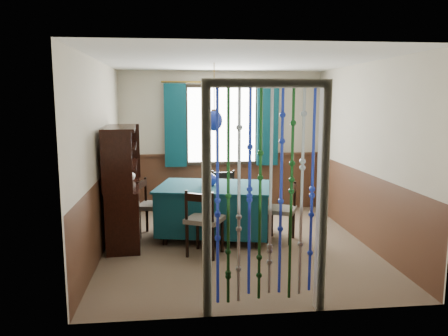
{
  "coord_description": "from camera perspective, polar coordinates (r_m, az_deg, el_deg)",
  "views": [
    {
      "loc": [
        -0.8,
        -5.78,
        2.0
      ],
      "look_at": [
        -0.13,
        0.33,
        1.03
      ],
      "focal_mm": 35.0,
      "sensor_mm": 36.0,
      "label": 1
    }
  ],
  "objects": [
    {
      "name": "sideboard",
      "position": [
        6.3,
        -13.04,
        -4.37
      ],
      "size": [
        0.52,
        1.28,
        1.64
      ],
      "rotation": [
        0.0,
        0.0,
        0.07
      ],
      "color": "black",
      "rests_on": "floor"
    },
    {
      "name": "dining_table",
      "position": [
        6.36,
        -1.24,
        -5.2
      ],
      "size": [
        1.81,
        1.43,
        0.77
      ],
      "rotation": [
        0.0,
        0.0,
        -0.22
      ],
      "color": "#0D3944",
      "rests_on": "floor"
    },
    {
      "name": "chair_left",
      "position": [
        6.54,
        -9.45,
        -4.89
      ],
      "size": [
        0.49,
        0.5,
        0.84
      ],
      "rotation": [
        0.0,
        0.0,
        -1.82
      ],
      "color": "black",
      "rests_on": "floor"
    },
    {
      "name": "chair_far",
      "position": [
        7.08,
        -0.05,
        -3.68
      ],
      "size": [
        0.44,
        0.42,
        0.85
      ],
      "rotation": [
        0.0,
        0.0,
        3.1
      ],
      "color": "black",
      "rests_on": "floor"
    },
    {
      "name": "bowl_shelf",
      "position": [
        5.89,
        -13.0,
        0.36
      ],
      "size": [
        0.22,
        0.22,
        0.05
      ],
      "primitive_type": "imported",
      "rotation": [
        0.0,
        0.0,
        -0.07
      ],
      "color": "beige",
      "rests_on": "sideboard"
    },
    {
      "name": "wall_left",
      "position": [
        5.92,
        -15.89,
        1.32
      ],
      "size": [
        0.0,
        4.0,
        4.0
      ],
      "primitive_type": "plane",
      "rotation": [
        1.57,
        0.0,
        1.57
      ],
      "color": "#BEB49C",
      "rests_on": "ground"
    },
    {
      "name": "wainscot_back",
      "position": [
        7.95,
        -0.32,
        -1.93
      ],
      "size": [
        3.6,
        0.0,
        3.6
      ],
      "primitive_type": "plane",
      "rotation": [
        1.57,
        0.0,
        0.0
      ],
      "color": "#4B2C1C",
      "rests_on": "ground"
    },
    {
      "name": "wainscot_left",
      "position": [
        6.06,
        -15.45,
        -5.73
      ],
      "size": [
        0.0,
        4.0,
        4.0
      ],
      "primitive_type": "plane",
      "rotation": [
        1.57,
        0.0,
        1.57
      ],
      "color": "#4B2C1C",
      "rests_on": "ground"
    },
    {
      "name": "wall_right",
      "position": [
        6.39,
        17.88,
        1.77
      ],
      "size": [
        0.0,
        4.0,
        4.0
      ],
      "primitive_type": "plane",
      "rotation": [
        1.57,
        0.0,
        -1.57
      ],
      "color": "#BEB49C",
      "rests_on": "ground"
    },
    {
      "name": "chair_right",
      "position": [
        6.26,
        7.7,
        -5.49
      ],
      "size": [
        0.53,
        0.54,
        0.84
      ],
      "rotation": [
        0.0,
        0.0,
        1.16
      ],
      "color": "black",
      "rests_on": "floor"
    },
    {
      "name": "doorway",
      "position": [
        4.04,
        5.4,
        -4.69
      ],
      "size": [
        1.16,
        0.12,
        2.18
      ],
      "primitive_type": null,
      "color": "silver",
      "rests_on": "ground"
    },
    {
      "name": "floor",
      "position": [
        6.17,
        1.6,
        -9.97
      ],
      "size": [
        4.0,
        4.0,
        0.0
      ],
      "primitive_type": "plane",
      "color": "brown",
      "rests_on": "ground"
    },
    {
      "name": "pendant_lamp",
      "position": [
        6.17,
        -1.28,
        6.25
      ],
      "size": [
        0.23,
        0.23,
        0.94
      ],
      "color": "olive",
      "rests_on": "ceiling"
    },
    {
      "name": "window",
      "position": [
        7.79,
        -0.3,
        5.63
      ],
      "size": [
        1.32,
        0.12,
        1.42
      ],
      "primitive_type": "cube",
      "color": "black",
      "rests_on": "wall_back"
    },
    {
      "name": "wall_back",
      "position": [
        7.86,
        -0.34,
        3.47
      ],
      "size": [
        3.6,
        0.0,
        3.6
      ],
      "primitive_type": "plane",
      "rotation": [
        1.57,
        0.0,
        0.0
      ],
      "color": "#BEB49C",
      "rests_on": "ground"
    },
    {
      "name": "chair_near",
      "position": [
        5.64,
        -2.64,
        -6.86
      ],
      "size": [
        0.57,
        0.56,
        0.87
      ],
      "rotation": [
        0.0,
        0.0,
        -0.47
      ],
      "color": "black",
      "rests_on": "floor"
    },
    {
      "name": "ceiling",
      "position": [
        5.86,
        1.71,
        13.84
      ],
      "size": [
        4.0,
        4.0,
        0.0
      ],
      "primitive_type": "plane",
      "rotation": [
        3.14,
        0.0,
        0.0
      ],
      "color": "silver",
      "rests_on": "ground"
    },
    {
      "name": "vase_sideboard",
      "position": [
        6.55,
        -12.29,
        -0.75
      ],
      "size": [
        0.25,
        0.25,
        0.21
      ],
      "primitive_type": "imported",
      "rotation": [
        0.0,
        0.0,
        0.36
      ],
      "color": "beige",
      "rests_on": "sideboard"
    },
    {
      "name": "vase_table",
      "position": [
        6.29,
        -1.91,
        -1.32
      ],
      "size": [
        0.26,
        0.26,
        0.21
      ],
      "primitive_type": "imported",
      "rotation": [
        0.0,
        0.0,
        0.3
      ],
      "color": "navy",
      "rests_on": "dining_table"
    },
    {
      "name": "wainscot_right",
      "position": [
        6.51,
        17.44,
        -4.8
      ],
      "size": [
        0.0,
        4.0,
        4.0
      ],
      "primitive_type": "plane",
      "rotation": [
        1.57,
        0.0,
        -1.57
      ],
      "color": "#4B2C1C",
      "rests_on": "ground"
    },
    {
      "name": "wainscot_front",
      "position": [
        4.16,
        5.42,
        -12.22
      ],
      "size": [
        3.6,
        0.0,
        3.6
      ],
      "primitive_type": "plane",
      "rotation": [
        -1.57,
        0.0,
        0.0
      ],
      "color": "#4B2C1C",
      "rests_on": "ground"
    },
    {
      "name": "wall_front",
      "position": [
        3.94,
        5.62,
        -2.07
      ],
      "size": [
        3.6,
        0.0,
        3.6
      ],
      "primitive_type": "plane",
      "rotation": [
        -1.57,
        0.0,
        0.0
      ],
      "color": "#BEB49C",
      "rests_on": "ground"
    }
  ]
}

